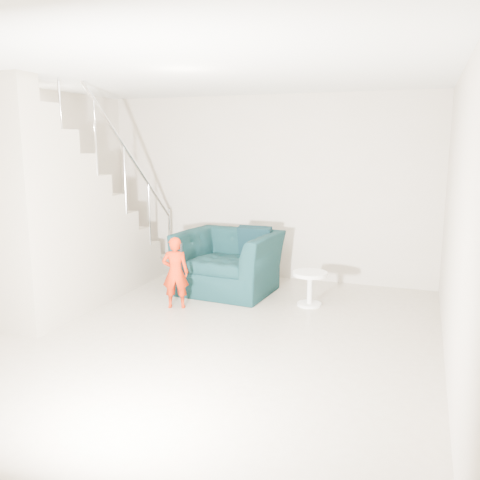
{
  "coord_description": "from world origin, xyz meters",
  "views": [
    {
      "loc": [
        2.21,
        -4.5,
        2.02
      ],
      "look_at": [
        0.15,
        1.2,
        0.85
      ],
      "focal_mm": 38.0,
      "sensor_mm": 36.0,
      "label": 1
    }
  ],
  "objects_px": {
    "armchair": "(229,262)",
    "toddler": "(175,273)",
    "side_table": "(310,283)",
    "staircase": "(59,230)"
  },
  "relations": [
    {
      "from": "staircase",
      "to": "side_table",
      "type": "bearing_deg",
      "value": 18.63
    },
    {
      "from": "armchair",
      "to": "staircase",
      "type": "height_order",
      "value": "staircase"
    },
    {
      "from": "toddler",
      "to": "staircase",
      "type": "distance_m",
      "value": 1.54
    },
    {
      "from": "armchair",
      "to": "staircase",
      "type": "relative_size",
      "value": 0.35
    },
    {
      "from": "armchair",
      "to": "toddler",
      "type": "bearing_deg",
      "value": -107.56
    },
    {
      "from": "toddler",
      "to": "staircase",
      "type": "height_order",
      "value": "staircase"
    },
    {
      "from": "armchair",
      "to": "toddler",
      "type": "xyz_separation_m",
      "value": [
        -0.36,
        -0.89,
        0.03
      ]
    },
    {
      "from": "side_table",
      "to": "staircase",
      "type": "bearing_deg",
      "value": -161.37
    },
    {
      "from": "armchair",
      "to": "side_table",
      "type": "relative_size",
      "value": 2.92
    },
    {
      "from": "armchair",
      "to": "toddler",
      "type": "relative_size",
      "value": 1.42
    }
  ]
}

